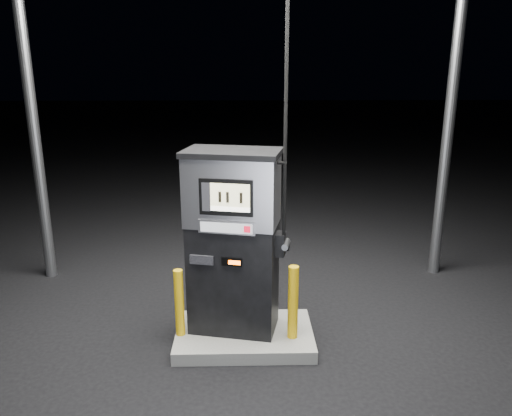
{
  "coord_description": "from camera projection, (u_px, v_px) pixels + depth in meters",
  "views": [
    {
      "loc": [
        0.01,
        -5.24,
        3.17
      ],
      "look_at": [
        0.14,
        0.0,
        1.65
      ],
      "focal_mm": 35.0,
      "sensor_mm": 36.0,
      "label": 1
    }
  ],
  "objects": [
    {
      "name": "bollard_right",
      "position": [
        293.0,
        302.0,
        5.61
      ],
      "size": [
        0.15,
        0.15,
        0.87
      ],
      "primitive_type": "cylinder",
      "rotation": [
        0.0,
        0.0,
        0.33
      ],
      "color": "#E8B00C",
      "rests_on": "pump_island"
    },
    {
      "name": "fuel_dispenser",
      "position": [
        234.0,
        240.0,
        5.65
      ],
      "size": [
        1.23,
        0.83,
        4.41
      ],
      "rotation": [
        0.0,
        0.0,
        -0.21
      ],
      "color": "black",
      "rests_on": "pump_island"
    },
    {
      "name": "ground",
      "position": [
        244.0,
        341.0,
        5.92
      ],
      "size": [
        80.0,
        80.0,
        0.0
      ],
      "primitive_type": "plane",
      "color": "black",
      "rests_on": "ground"
    },
    {
      "name": "pump_island",
      "position": [
        244.0,
        336.0,
        5.9
      ],
      "size": [
        1.6,
        1.0,
        0.15
      ],
      "primitive_type": "cube",
      "color": "slate",
      "rests_on": "ground"
    },
    {
      "name": "bollard_left",
      "position": [
        179.0,
        303.0,
        5.68
      ],
      "size": [
        0.12,
        0.12,
        0.8
      ],
      "primitive_type": "cylinder",
      "rotation": [
        0.0,
        0.0,
        -0.12
      ],
      "color": "#E8B00C",
      "rests_on": "pump_island"
    }
  ]
}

